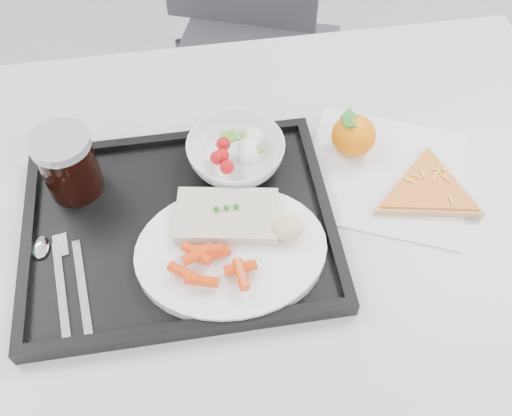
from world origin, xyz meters
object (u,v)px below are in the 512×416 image
cola_glass (68,163)px  tangerine (354,135)px  table (240,234)px  chair (247,25)px  pizza_slice (428,190)px  dinner_plate (231,251)px  tray (180,227)px  salad_bowl (236,153)px

cola_glass → tangerine: (0.44, 0.02, -0.04)m
table → chair: 0.76m
table → pizza_slice: (0.29, -0.02, 0.08)m
dinner_plate → tangerine: tangerine is taller
chair → tray: 0.82m
table → cola_glass: (-0.24, 0.07, 0.14)m
table → tangerine: size_ratio=13.83×
chair → tangerine: chair is taller
cola_glass → tray: bearing=-32.5°
tray → chair: bearing=74.6°
tray → cola_glass: cola_glass is taller
tray → dinner_plate: 0.09m
table → tray: size_ratio=2.67×
salad_bowl → pizza_slice: size_ratio=0.62×
tangerine → pizza_slice: 0.15m
tray → dinner_plate: (0.07, -0.06, 0.02)m
salad_bowl → cola_glass: cola_glass is taller
chair → tray: bearing=-105.4°
table → dinner_plate: 0.13m
table → chair: chair is taller
chair → cola_glass: 0.81m
chair → pizza_slice: size_ratio=3.80×
chair → tangerine: 0.69m
tray → tangerine: tangerine is taller
chair → pizza_slice: 0.80m
salad_bowl → cola_glass: 0.25m
chair → salad_bowl: 0.71m
dinner_plate → cola_glass: bearing=144.1°
table → dinner_plate: bearing=-104.3°
pizza_slice → table: bearing=177.0°
pizza_slice → chair: bearing=103.2°
table → tray: bearing=-165.9°
tangerine → cola_glass: bearing=-177.4°
chair → cola_glass: chair is taller
salad_bowl → tray: bearing=-133.5°
table → salad_bowl: (0.01, 0.08, 0.11)m
tray → dinner_plate: size_ratio=1.67×
chair → tray: (-0.21, -0.76, 0.22)m
tray → salad_bowl: 0.15m
chair → dinner_plate: size_ratio=3.44×
chair → cola_glass: (-0.36, -0.66, 0.28)m
cola_glass → pizza_slice: cola_glass is taller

